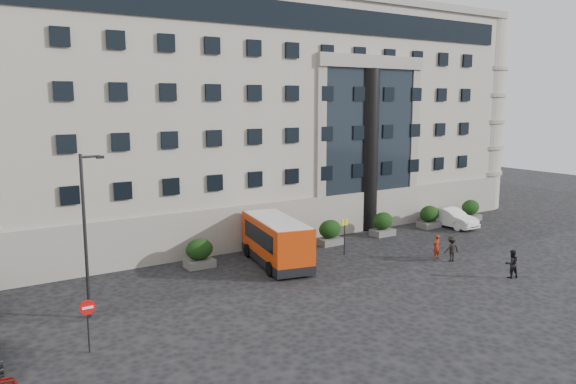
% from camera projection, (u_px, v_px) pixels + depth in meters
% --- Properties ---
extents(ground, '(120.00, 120.00, 0.00)m').
position_uv_depth(ground, '(324.00, 290.00, 31.39)').
color(ground, black).
rests_on(ground, ground).
extents(civic_building, '(44.00, 24.00, 18.00)m').
position_uv_depth(civic_building, '(233.00, 117.00, 51.37)').
color(civic_building, '#9C968A').
rests_on(civic_building, ground).
extents(entrance_column, '(1.80, 1.80, 13.00)m').
position_uv_depth(entrance_column, '(367.00, 150.00, 45.35)').
color(entrance_column, black).
rests_on(entrance_column, ground).
extents(hedge_a, '(1.80, 1.26, 1.84)m').
position_uv_depth(hedge_a, '(199.00, 253.00, 35.52)').
color(hedge_a, '#535351').
rests_on(hedge_a, ground).
extents(hedge_b, '(1.80, 1.26, 1.84)m').
position_uv_depth(hedge_b, '(269.00, 242.00, 38.33)').
color(hedge_b, '#535351').
rests_on(hedge_b, ground).
extents(hedge_c, '(1.80, 1.26, 1.84)m').
position_uv_depth(hedge_c, '(330.00, 232.00, 41.14)').
color(hedge_c, '#535351').
rests_on(hedge_c, ground).
extents(hedge_d, '(1.80, 1.26, 1.84)m').
position_uv_depth(hedge_d, '(383.00, 224.00, 43.95)').
color(hedge_d, '#535351').
rests_on(hedge_d, ground).
extents(hedge_e, '(1.80, 1.26, 1.84)m').
position_uv_depth(hedge_e, '(429.00, 217.00, 46.76)').
color(hedge_e, '#535351').
rests_on(hedge_e, ground).
extents(hedge_f, '(1.80, 1.26, 1.84)m').
position_uv_depth(hedge_f, '(470.00, 210.00, 49.57)').
color(hedge_f, '#535351').
rests_on(hedge_f, ground).
extents(street_lamp, '(1.16, 0.18, 8.00)m').
position_uv_depth(street_lamp, '(86.00, 230.00, 26.72)').
color(street_lamp, '#262628').
rests_on(street_lamp, ground).
extents(bus_stop_sign, '(0.50, 0.08, 2.52)m').
position_uv_depth(bus_stop_sign, '(345.00, 230.00, 38.22)').
color(bus_stop_sign, '#262628').
rests_on(bus_stop_sign, ground).
extents(no_entry_sign, '(0.64, 0.16, 2.32)m').
position_uv_depth(no_entry_sign, '(88.00, 315.00, 23.24)').
color(no_entry_sign, '#262628').
rests_on(no_entry_sign, ground).
extents(minibus, '(3.90, 7.51, 2.99)m').
position_uv_depth(minibus, '(276.00, 239.00, 36.09)').
color(minibus, '#C63609').
rests_on(minibus, ground).
extents(red_truck, '(3.34, 6.04, 3.09)m').
position_uv_depth(red_truck, '(32.00, 227.00, 39.85)').
color(red_truck, maroon).
rests_on(red_truck, ground).
extents(white_taxi, '(1.70, 4.84, 1.59)m').
position_uv_depth(white_taxi, '(451.00, 217.00, 47.06)').
color(white_taxi, white).
rests_on(white_taxi, ground).
extents(pedestrian_a, '(0.63, 0.44, 1.64)m').
position_uv_depth(pedestrian_a, '(436.00, 247.00, 37.49)').
color(pedestrian_a, maroon).
rests_on(pedestrian_a, ground).
extents(pedestrian_b, '(1.01, 0.90, 1.70)m').
position_uv_depth(pedestrian_b, '(512.00, 264.00, 33.42)').
color(pedestrian_b, black).
rests_on(pedestrian_b, ground).
extents(pedestrian_c, '(1.19, 0.81, 1.71)m').
position_uv_depth(pedestrian_c, '(452.00, 249.00, 36.87)').
color(pedestrian_c, black).
rests_on(pedestrian_c, ground).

